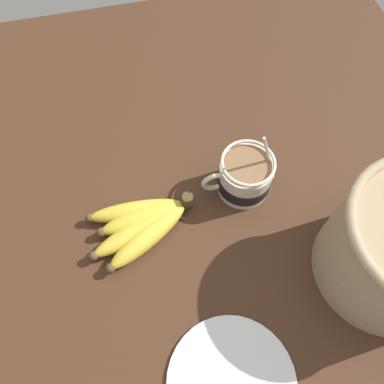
# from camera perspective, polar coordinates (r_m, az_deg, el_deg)

# --- Properties ---
(table) EXTENTS (1.20, 1.20, 0.03)m
(table) POSITION_cam_1_polar(r_m,az_deg,el_deg) (0.71, 0.07, -2.20)
(table) COLOR #422819
(table) RESTS_ON ground
(coffee_mug) EXTENTS (0.14, 0.10, 0.15)m
(coffee_mug) POSITION_cam_1_polar(r_m,az_deg,el_deg) (0.68, 7.98, 2.34)
(coffee_mug) COLOR beige
(coffee_mug) RESTS_ON table
(banana_bunch) EXTENTS (0.19, 0.13, 0.04)m
(banana_bunch) POSITION_cam_1_polar(r_m,az_deg,el_deg) (0.66, -7.66, -4.86)
(banana_bunch) COLOR #4C381E
(banana_bunch) RESTS_ON table
(small_plate) EXTENTS (0.19, 0.19, 0.01)m
(small_plate) POSITION_cam_1_polar(r_m,az_deg,el_deg) (0.62, 6.06, -26.97)
(small_plate) COLOR silver
(small_plate) RESTS_ON table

